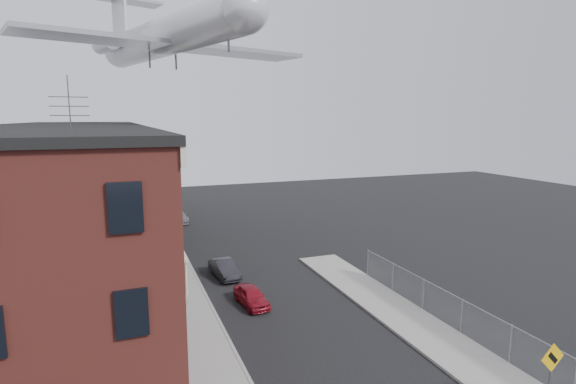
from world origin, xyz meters
name	(u,v)px	position (x,y,z in m)	size (l,w,h in m)	color
sidewalk_left	(165,254)	(-5.50, 24.00, 0.06)	(3.00, 62.00, 0.12)	gray
sidewalk_right	(423,330)	(5.50, 6.00, 0.06)	(3.00, 26.00, 0.12)	gray
curb_left	(184,252)	(-4.05, 24.00, 0.07)	(0.15, 62.00, 0.14)	gray
curb_right	(399,334)	(4.05, 6.00, 0.07)	(0.15, 26.00, 0.14)	gray
corner_building	(28,269)	(-12.00, 7.00, 5.16)	(10.31, 12.30, 12.15)	#3D1A13
row_house_a	(58,218)	(-11.96, 16.50, 5.13)	(11.98, 7.00, 10.30)	slate
row_house_b	(70,198)	(-11.96, 23.50, 5.13)	(11.98, 7.00, 10.30)	#73685B
row_house_c	(77,184)	(-11.96, 30.50, 5.13)	(11.98, 7.00, 10.30)	slate
row_house_d	(82,175)	(-11.96, 37.50, 5.13)	(11.98, 7.00, 10.30)	#73685B
row_house_e	(86,168)	(-11.96, 44.50, 5.13)	(11.98, 7.00, 10.30)	slate
chainlink_fence	(462,316)	(7.00, 5.00, 1.00)	(0.06, 18.06, 1.90)	gray
warning_sign	(551,367)	(5.60, -1.03, 1.88)	(1.10, 0.11, 2.80)	#515156
utility_pole	(170,212)	(-5.60, 18.00, 4.67)	(1.80, 0.26, 9.00)	black
street_tree	(161,204)	(-5.27, 27.92, 3.45)	(3.22, 3.20, 5.20)	black
car_near	(251,296)	(-1.80, 12.24, 0.55)	(1.31, 3.25, 1.11)	maroon
car_mid	(224,269)	(-2.20, 17.41, 0.59)	(1.26, 3.61, 1.19)	black
car_far	(177,216)	(-3.13, 35.40, 0.66)	(1.84, 4.53, 1.31)	slate
airplane	(164,36)	(-4.52, 27.24, 17.26)	(22.81, 26.10, 7.55)	silver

